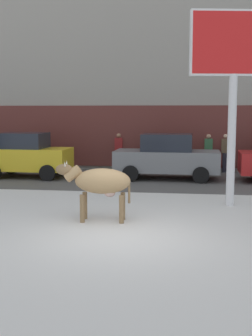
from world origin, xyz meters
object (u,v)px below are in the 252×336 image
object	(u,v)px
car_yellow_hatchback	(27,155)
pedestrian_by_cars	(208,153)
cow_tan	(100,182)
car_grey_sedan	(167,157)
billboard	(234,55)
pedestrian_far_left	(119,152)
pedestrian_near_billboard	(225,153)

from	to	relation	value
car_yellow_hatchback	pedestrian_by_cars	world-z (taller)	car_yellow_hatchback
cow_tan	car_grey_sedan	distance (m)	7.35
billboard	car_yellow_hatchback	world-z (taller)	billboard
car_grey_sedan	pedestrian_far_left	size ratio (longest dim) A/B	2.45
billboard	pedestrian_by_cars	world-z (taller)	billboard
billboard	pedestrian_by_cars	xyz separation A→B (m)	(-0.31, 7.25, -3.43)
pedestrian_near_billboard	pedestrian_by_cars	bearing A→B (deg)	180.00
car_grey_sedan	pedestrian_near_billboard	bearing A→B (deg)	43.38
car_grey_sedan	billboard	bearing A→B (deg)	-67.04
pedestrian_far_left	cow_tan	bearing A→B (deg)	-84.09
cow_tan	car_yellow_hatchback	bearing A→B (deg)	122.64
cow_tan	car_grey_sedan	bearing A→B (deg)	79.45
cow_tan	pedestrian_near_billboard	world-z (taller)	pedestrian_near_billboard
cow_tan	pedestrian_far_left	size ratio (longest dim) A/B	1.10
car_grey_sedan	pedestrian_by_cars	xyz separation A→B (m)	(1.75, 2.36, -0.03)
pedestrian_by_cars	pedestrian_far_left	size ratio (longest dim) A/B	1.00
billboard	pedestrian_far_left	bearing A→B (deg)	121.31
car_yellow_hatchback	pedestrian_near_billboard	world-z (taller)	car_yellow_hatchback
car_grey_sedan	pedestrian_near_billboard	distance (m)	3.44
pedestrian_by_cars	pedestrian_near_billboard	bearing A→B (deg)	0.00
car_grey_sedan	pedestrian_far_left	distance (m)	3.33
billboard	pedestrian_near_billboard	distance (m)	8.03
car_grey_sedan	pedestrian_far_left	world-z (taller)	car_grey_sedan
car_yellow_hatchback	pedestrian_near_billboard	bearing A→B (deg)	17.49
billboard	pedestrian_far_left	distance (m)	9.15
pedestrian_near_billboard	cow_tan	bearing A→B (deg)	-111.86
cow_tan	pedestrian_near_billboard	bearing A→B (deg)	68.14
car_yellow_hatchback	pedestrian_near_billboard	distance (m)	8.72
pedestrian_by_cars	car_yellow_hatchback	bearing A→B (deg)	-160.90
cow_tan	pedestrian_near_billboard	size ratio (longest dim) A/B	1.10
cow_tan	pedestrian_by_cars	size ratio (longest dim) A/B	1.10
billboard	pedestrian_by_cars	size ratio (longest dim) A/B	3.21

